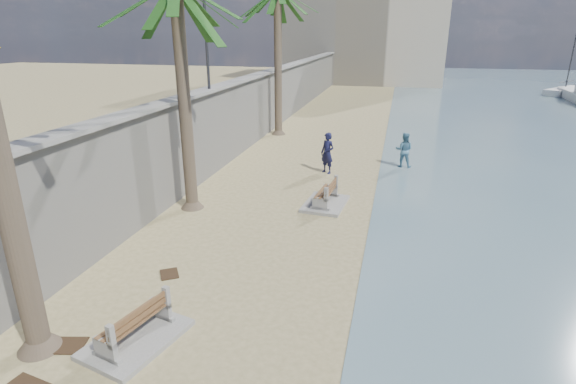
{
  "coord_description": "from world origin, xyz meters",
  "views": [
    {
      "loc": [
        2.61,
        -5.65,
        5.91
      ],
      "look_at": [
        -0.5,
        7.0,
        1.2
      ],
      "focal_mm": 28.0,
      "sensor_mm": 36.0,
      "label": 1
    }
  ],
  "objects_px": {
    "person_b": "(404,148)",
    "sailboat_west": "(565,91)",
    "person_a": "(327,150)",
    "bench_far": "(325,196)",
    "bench_near": "(135,326)"
  },
  "relations": [
    {
      "from": "bench_near",
      "to": "person_a",
      "type": "distance_m",
      "value": 12.34
    },
    {
      "from": "person_b",
      "to": "sailboat_west",
      "type": "xyz_separation_m",
      "value": [
        15.27,
        29.31,
        -0.54
      ]
    },
    {
      "from": "bench_far",
      "to": "person_b",
      "type": "relative_size",
      "value": 1.21
    },
    {
      "from": "person_a",
      "to": "person_b",
      "type": "relative_size",
      "value": 1.17
    },
    {
      "from": "bench_far",
      "to": "sailboat_west",
      "type": "bearing_deg",
      "value": 62.81
    },
    {
      "from": "person_b",
      "to": "sailboat_west",
      "type": "bearing_deg",
      "value": -112.84
    },
    {
      "from": "person_a",
      "to": "person_b",
      "type": "xyz_separation_m",
      "value": [
        3.23,
        1.74,
        -0.15
      ]
    },
    {
      "from": "bench_near",
      "to": "person_a",
      "type": "xyz_separation_m",
      "value": [
        1.9,
        12.17,
        0.66
      ]
    },
    {
      "from": "sailboat_west",
      "to": "bench_far",
      "type": "bearing_deg",
      "value": -117.19
    },
    {
      "from": "person_b",
      "to": "sailboat_west",
      "type": "height_order",
      "value": "sailboat_west"
    },
    {
      "from": "bench_far",
      "to": "person_a",
      "type": "relative_size",
      "value": 1.04
    },
    {
      "from": "bench_near",
      "to": "bench_far",
      "type": "distance_m",
      "value": 8.67
    },
    {
      "from": "bench_far",
      "to": "person_a",
      "type": "height_order",
      "value": "person_a"
    },
    {
      "from": "person_a",
      "to": "person_b",
      "type": "distance_m",
      "value": 3.67
    },
    {
      "from": "bench_near",
      "to": "person_a",
      "type": "bearing_deg",
      "value": 81.11
    }
  ]
}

